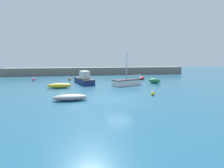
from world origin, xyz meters
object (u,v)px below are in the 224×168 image
Objects in this scene: rowboat_blue_near at (59,86)px; mooring_buoy_orange at (70,79)px; sailboat_twin_hulled at (127,82)px; dinghy_near_pier at (154,81)px; open_tender_yellow at (70,97)px; mooring_buoy_pink at (34,79)px; mooring_buoy_yellow at (153,93)px; motorboat_grey_hull at (84,79)px; fishing_dinghy_green at (142,78)px.

mooring_buoy_orange is at bearing -98.18° from rowboat_blue_near.
dinghy_near_pier is at bearing 173.21° from sailboat_twin_hulled.
mooring_buoy_orange is (-14.47, 5.97, -0.17)m from dinghy_near_pier.
dinghy_near_pier is at bearing 35.22° from open_tender_yellow.
open_tender_yellow is 18.32m from mooring_buoy_pink.
mooring_buoy_orange is (-1.24, 16.10, -0.07)m from open_tender_yellow.
dinghy_near_pier is 0.62× the size of open_tender_yellow.
mooring_buoy_yellow is at bearing -78.29° from dinghy_near_pier.
sailboat_twin_hulled is at bearing -38.47° from mooring_buoy_orange.
motorboat_grey_hull is 10.48m from mooring_buoy_pink.
dinghy_near_pier is 5.39m from sailboat_twin_hulled.
mooring_buoy_yellow is (1.10, -7.86, -0.27)m from sailboat_twin_hulled.
fishing_dinghy_green is 5.42× the size of mooring_buoy_yellow.
rowboat_blue_near is 0.66× the size of sailboat_twin_hulled.
motorboat_grey_hull is 13.23m from mooring_buoy_yellow.
dinghy_near_pier is at bearing -17.05° from mooring_buoy_pink.
dinghy_near_pier is at bearing -22.41° from mooring_buoy_orange.
rowboat_blue_near is 16.87m from fishing_dinghy_green.
motorboat_grey_hull is 2.91× the size of dinghy_near_pier.
rowboat_blue_near is 5.97× the size of mooring_buoy_pink.
dinghy_near_pier is (0.32, -5.47, 0.11)m from fishing_dinghy_green.
mooring_buoy_yellow is 18.42m from mooring_buoy_orange.
fishing_dinghy_green is 0.67× the size of open_tender_yellow.
rowboat_blue_near is at bearing 148.35° from mooring_buoy_yellow.
rowboat_blue_near is 15.43m from dinghy_near_pier.
dinghy_near_pier is at bearing -114.42° from motorboat_grey_hull.
fishing_dinghy_green is at bearing 129.02° from dinghy_near_pier.
motorboat_grey_hull is at bearing 80.58° from open_tender_yellow.
dinghy_near_pier is at bearing -145.18° from fishing_dinghy_green.
sailboat_twin_hulled is 17.65m from mooring_buoy_pink.
dinghy_near_pier is 15.65m from mooring_buoy_orange.
rowboat_blue_near reaches higher than open_tender_yellow.
sailboat_twin_hulled reaches higher than mooring_buoy_orange.
mooring_buoy_pink reaches higher than mooring_buoy_orange.
mooring_buoy_yellow is (7.65, -10.79, -0.49)m from motorboat_grey_hull.
sailboat_twin_hulled is (-4.88, -6.87, 0.19)m from fishing_dinghy_green.
mooring_buoy_yellow is at bearing 3.26° from open_tender_yellow.
dinghy_near_pier is 4.55× the size of mooring_buoy_orange.
rowboat_blue_near reaches higher than mooring_buoy_pink.
rowboat_blue_near is 8.01m from open_tender_yellow.
mooring_buoy_orange is (-14.15, 0.49, -0.05)m from fishing_dinghy_green.
mooring_buoy_pink is at bearing -59.76° from rowboat_blue_near.
open_tender_yellow reaches higher than mooring_buoy_yellow.
mooring_buoy_yellow is (11.14, -6.87, -0.13)m from rowboat_blue_near.
mooring_buoy_orange is at bearing 92.17° from open_tender_yellow.
mooring_buoy_pink is (-20.68, 0.97, -0.01)m from fishing_dinghy_green.
fishing_dinghy_green is 1.07× the size of dinghy_near_pier.
dinghy_near_pier is at bearing -173.97° from rowboat_blue_near.
fishing_dinghy_green is 20.71m from mooring_buoy_pink.
fishing_dinghy_green is 20.25m from open_tender_yellow.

